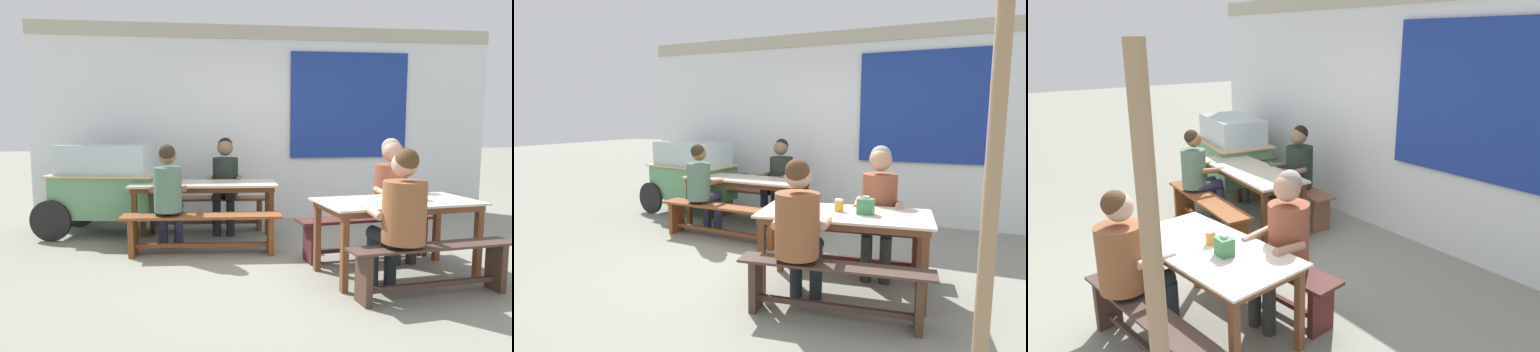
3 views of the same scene
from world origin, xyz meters
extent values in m
plane|color=gray|center=(0.00, 0.00, 0.00)|extent=(40.00, 40.00, 0.00)
cube|color=silver|center=(0.00, 2.51, 1.35)|extent=(6.92, 0.12, 2.69)
cube|color=navy|center=(1.22, 2.42, 1.73)|extent=(1.82, 0.03, 1.59)
cube|color=#B2AC96|center=(0.00, 2.53, 2.79)|extent=(6.92, 0.20, 0.20)
cube|color=beige|center=(-1.03, 1.21, 0.72)|extent=(1.82, 0.77, 0.03)
cube|color=#523119|center=(-1.03, 1.21, 0.68)|extent=(1.74, 0.71, 0.06)
cube|color=#523119|center=(-0.20, 1.42, 0.33)|extent=(0.06, 0.06, 0.65)
cube|color=#523119|center=(-0.24, 0.89, 0.33)|extent=(0.06, 0.06, 0.65)
cube|color=#523119|center=(-1.82, 1.54, 0.33)|extent=(0.06, 0.06, 0.65)
cube|color=#523119|center=(-1.86, 1.01, 0.33)|extent=(0.06, 0.06, 0.65)
cube|color=beige|center=(0.78, -0.34, 0.73)|extent=(1.61, 0.93, 0.02)
cube|color=brown|center=(0.78, -0.34, 0.69)|extent=(1.52, 0.86, 0.06)
cube|color=brown|center=(1.42, 0.05, 0.33)|extent=(0.07, 0.07, 0.66)
cube|color=brown|center=(1.49, -0.57, 0.33)|extent=(0.07, 0.07, 0.66)
cube|color=brown|center=(0.06, -0.11, 0.33)|extent=(0.07, 0.07, 0.66)
cube|color=brown|center=(0.14, -0.73, 0.33)|extent=(0.07, 0.07, 0.66)
cube|color=brown|center=(-0.99, 1.81, 0.44)|extent=(1.71, 0.42, 0.03)
cube|color=brown|center=(-0.27, 1.76, 0.21)|extent=(0.08, 0.26, 0.42)
cube|color=brown|center=(-1.71, 1.86, 0.21)|extent=(0.08, 0.26, 0.42)
cube|color=brown|center=(-0.99, 1.81, 0.11)|extent=(1.41, 0.14, 0.04)
cube|color=brown|center=(-1.07, 0.62, 0.44)|extent=(1.80, 0.43, 0.03)
cube|color=brown|center=(-0.30, 0.57, 0.21)|extent=(0.08, 0.27, 0.42)
cube|color=brown|center=(-1.84, 0.67, 0.21)|extent=(0.08, 0.27, 0.42)
cube|color=brown|center=(-1.07, 0.62, 0.11)|extent=(1.50, 0.15, 0.04)
cube|color=#4D2622|center=(0.70, 0.25, 0.44)|extent=(1.57, 0.49, 0.03)
cube|color=#4D211C|center=(1.35, 0.33, 0.21)|extent=(0.09, 0.26, 0.42)
cube|color=#4B2123|center=(0.05, 0.17, 0.21)|extent=(0.09, 0.26, 0.42)
cube|color=#4D2622|center=(0.70, 0.25, 0.11)|extent=(1.26, 0.20, 0.04)
cube|color=#48352D|center=(0.85, -0.93, 0.44)|extent=(1.55, 0.43, 0.02)
cube|color=#4B3526|center=(1.49, -0.85, 0.22)|extent=(0.08, 0.21, 0.43)
cube|color=#483227|center=(0.21, -1.01, 0.22)|extent=(0.08, 0.21, 0.43)
cube|color=#48352D|center=(0.85, -0.93, 0.11)|extent=(1.24, 0.20, 0.04)
cube|color=#629C6A|center=(-2.28, 1.73, 0.53)|extent=(1.40, 0.96, 0.54)
cube|color=silver|center=(-2.28, 1.73, 0.99)|extent=(1.26, 0.87, 0.40)
cube|color=tan|center=(-2.28, 1.73, 0.81)|extent=(1.49, 1.06, 0.02)
cylinder|color=black|center=(-2.79, 2.23, 0.26)|extent=(0.52, 0.14, 0.52)
cylinder|color=black|center=(-2.94, 1.44, 0.26)|extent=(0.52, 0.14, 0.52)
cylinder|color=#333333|center=(-1.71, 1.62, 0.13)|extent=(0.05, 0.05, 0.26)
cylinder|color=#3F3F3F|center=(-1.47, 1.58, 0.69)|extent=(0.17, 0.74, 0.04)
cylinder|color=#1E262B|center=(0.61, -0.62, 0.23)|extent=(0.11, 0.11, 0.45)
cylinder|color=#1E262B|center=(0.43, -0.64, 0.23)|extent=(0.11, 0.11, 0.45)
cylinder|color=#1E262B|center=(0.63, -0.79, 0.50)|extent=(0.17, 0.39, 0.13)
cylinder|color=#1E262B|center=(0.45, -0.81, 0.50)|extent=(0.17, 0.39, 0.13)
cylinder|color=brown|center=(0.56, -0.97, 0.75)|extent=(0.36, 0.36, 0.51)
sphere|color=tan|center=(0.56, -0.95, 1.14)|extent=(0.21, 0.21, 0.21)
sphere|color=#4C331E|center=(0.56, -0.98, 1.18)|extent=(0.20, 0.20, 0.20)
cylinder|color=tan|center=(0.73, -0.77, 0.74)|extent=(0.10, 0.31, 0.09)
cylinder|color=tan|center=(0.34, -0.81, 0.74)|extent=(0.10, 0.31, 0.11)
cylinder|color=#282927|center=(0.93, -0.03, 0.23)|extent=(0.11, 0.11, 0.45)
cylinder|color=#282927|center=(1.11, -0.01, 0.23)|extent=(0.11, 0.11, 0.45)
cylinder|color=#282927|center=(0.91, 0.12, 0.50)|extent=(0.17, 0.35, 0.13)
cylinder|color=#282927|center=(1.09, 0.14, 0.50)|extent=(0.17, 0.35, 0.13)
cylinder|color=brown|center=(0.98, 0.29, 0.76)|extent=(0.35, 0.35, 0.53)
sphere|color=tan|center=(0.99, 0.27, 1.17)|extent=(0.23, 0.23, 0.23)
sphere|color=gray|center=(0.98, 0.30, 1.21)|extent=(0.21, 0.21, 0.21)
cylinder|color=tan|center=(0.81, 0.08, 0.75)|extent=(0.10, 0.31, 0.10)
cylinder|color=tan|center=(1.20, 0.13, 0.75)|extent=(0.10, 0.31, 0.10)
cylinder|color=#1F242C|center=(-0.87, 1.48, 0.23)|extent=(0.11, 0.11, 0.45)
cylinder|color=#1F242C|center=(-0.69, 1.45, 0.23)|extent=(0.11, 0.11, 0.45)
cylinder|color=#1F242C|center=(-0.84, 1.64, 0.50)|extent=(0.18, 0.38, 0.13)
cylinder|color=#1F242C|center=(-0.66, 1.61, 0.50)|extent=(0.18, 0.38, 0.13)
cylinder|color=#202A23|center=(-0.73, 1.79, 0.75)|extent=(0.35, 0.35, 0.50)
sphere|color=brown|center=(-0.73, 1.77, 1.14)|extent=(0.22, 0.22, 0.22)
sphere|color=black|center=(-0.73, 1.80, 1.17)|extent=(0.20, 0.20, 0.20)
cylinder|color=brown|center=(-0.95, 1.64, 0.73)|extent=(0.12, 0.31, 0.08)
cylinder|color=brown|center=(-0.56, 1.58, 0.73)|extent=(0.12, 0.31, 0.09)
cylinder|color=#2D304C|center=(-1.34, 0.96, 0.23)|extent=(0.11, 0.11, 0.45)
cylinder|color=#2D304C|center=(-1.52, 0.96, 0.23)|extent=(0.11, 0.11, 0.45)
cylinder|color=#2D304C|center=(-1.35, 0.80, 0.50)|extent=(0.14, 0.35, 0.13)
cylinder|color=#2D304C|center=(-1.53, 0.81, 0.50)|extent=(0.14, 0.35, 0.13)
cylinder|color=#50715D|center=(-1.44, 0.65, 0.74)|extent=(0.31, 0.31, 0.50)
sphere|color=brown|center=(-1.44, 0.67, 1.12)|extent=(0.20, 0.20, 0.20)
sphere|color=#2D2319|center=(-1.44, 0.64, 1.15)|extent=(0.18, 0.18, 0.18)
cylinder|color=brown|center=(-1.26, 0.82, 0.73)|extent=(0.08, 0.31, 0.09)
cylinder|color=brown|center=(-1.61, 0.83, 0.73)|extent=(0.08, 0.31, 0.09)
cube|color=#3F8253|center=(0.96, -0.32, 0.81)|extent=(0.14, 0.11, 0.14)
cube|color=white|center=(0.96, -0.32, 0.89)|extent=(0.06, 0.03, 0.02)
cylinder|color=orange|center=(0.72, -0.30, 0.79)|extent=(0.08, 0.08, 0.10)
cylinder|color=white|center=(0.72, -0.30, 0.84)|extent=(0.08, 0.08, 0.02)
cylinder|color=#9F7F5C|center=(1.88, -1.23, 1.17)|extent=(0.10, 0.10, 2.33)
camera|label=1|loc=(-1.15, -4.55, 1.49)|focal=32.82mm
camera|label=2|loc=(1.68, -4.01, 1.60)|focal=29.48mm
camera|label=3|loc=(3.88, -1.97, 2.32)|focal=33.43mm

